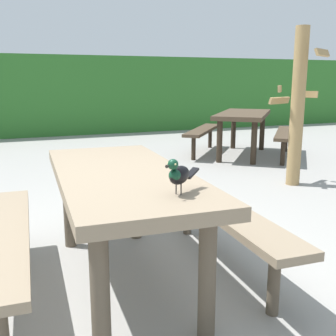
{
  "coord_description": "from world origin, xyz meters",
  "views": [
    {
      "loc": [
        -0.46,
        -2.33,
        1.29
      ],
      "look_at": [
        0.29,
        -0.44,
        0.84
      ],
      "focal_mm": 43.21,
      "sensor_mm": 36.0,
      "label": 1
    }
  ],
  "objects": [
    {
      "name": "picnic_table_foreground",
      "position": [
        0.17,
        0.02,
        0.56
      ],
      "size": [
        1.75,
        1.83,
        0.74
      ],
      "color": "#84725B",
      "rests_on": "ground"
    },
    {
      "name": "hedge_wall",
      "position": [
        0.0,
        8.36,
        0.92
      ],
      "size": [
        28.0,
        2.32,
        1.83
      ],
      "primitive_type": "cube",
      "color": "#2D6B28",
      "rests_on": "ground"
    },
    {
      "name": "bird_grackle",
      "position": [
        0.28,
        -0.6,
        0.84
      ],
      "size": [
        0.25,
        0.19,
        0.18
      ],
      "color": "black",
      "rests_on": "picnic_table_foreground"
    },
    {
      "name": "ground_plane",
      "position": [
        0.0,
        0.0,
        0.0
      ],
      "size": [
        60.0,
        60.0,
        0.0
      ],
      "primitive_type": "plane",
      "color": "gray"
    },
    {
      "name": "picnic_table_mid_right",
      "position": [
        3.26,
        3.58,
        0.56
      ],
      "size": [
        2.38,
        2.39,
        0.74
      ],
      "color": "#473828",
      "rests_on": "ground"
    },
    {
      "name": "stalk_post_right_side",
      "position": [
        2.8,
        1.66,
        0.97
      ],
      "size": [
        0.61,
        0.67,
        1.9
      ],
      "color": "#997A4C",
      "rests_on": "ground"
    }
  ]
}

